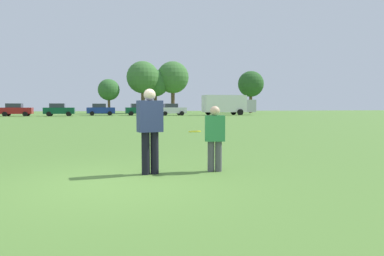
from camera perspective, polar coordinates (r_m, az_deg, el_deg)
ground_plane at (r=6.50m, az=-12.57°, el=-9.22°), size 183.90×183.90×0.00m
player_thrower at (r=7.10m, az=-7.21°, el=0.29°), size 0.55×0.39×1.81m
player_defender at (r=7.39m, az=3.92°, el=-1.20°), size 0.47×0.33×1.45m
frisbee at (r=7.18m, az=0.48°, el=-0.61°), size 0.27×0.27×0.06m
parked_car_near_left at (r=53.99m, az=-27.87°, el=2.78°), size 4.30×2.40×1.82m
parked_car_mid_left at (r=51.95m, az=-21.80°, el=2.93°), size 4.30×2.40×1.82m
parked_car_center at (r=53.45m, az=-15.37°, el=3.08°), size 4.30×2.40×1.82m
parked_car_mid_right at (r=52.58m, az=-9.09°, el=3.16°), size 4.30×2.40×1.82m
parked_car_near_right at (r=51.57m, az=-3.47°, el=3.19°), size 4.30×2.40×1.82m
box_truck at (r=53.99m, az=6.13°, el=4.08°), size 8.62×3.32×3.18m
tree_west_maple at (r=64.27m, az=-14.05°, el=6.34°), size 3.98×3.98×6.47m
tree_center_elm at (r=66.29m, az=-8.41°, el=8.53°), size 6.26×6.26×10.17m
tree_east_birch at (r=67.85m, az=-6.30°, el=7.61°), size 5.38×5.38×8.75m
tree_east_oak at (r=68.39m, az=-3.30°, el=8.60°), size 6.45×6.45×10.48m
tree_far_east_pine at (r=71.41m, az=10.03°, el=7.40°), size 5.39×5.39×8.76m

